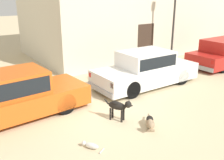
# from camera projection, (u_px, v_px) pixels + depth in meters

# --- Properties ---
(ground_plane) EXTENTS (80.00, 80.00, 0.00)m
(ground_plane) POSITION_uv_depth(u_px,v_px,m) (105.00, 110.00, 8.48)
(ground_plane) COLOR #CCB78E
(parked_sedan_nearest) EXTENTS (4.79, 1.93, 1.45)m
(parked_sedan_nearest) POSITION_uv_depth(u_px,v_px,m) (12.00, 96.00, 7.75)
(parked_sedan_nearest) COLOR #D15619
(parked_sedan_nearest) RESTS_ON ground_plane
(parked_sedan_second) EXTENTS (4.59, 1.78, 1.45)m
(parked_sedan_second) POSITION_uv_depth(u_px,v_px,m) (146.00, 69.00, 10.54)
(parked_sedan_second) COLOR silver
(parked_sedan_second) RESTS_ON ground_plane
(stray_dog_spotted) EXTENTS (0.71, 0.87, 0.38)m
(stray_dog_spotted) POSITION_uv_depth(u_px,v_px,m) (150.00, 122.00, 7.32)
(stray_dog_spotted) COLOR #997F60
(stray_dog_spotted) RESTS_ON ground_plane
(stray_dog_tan) EXTENTS (0.54, 0.87, 0.71)m
(stray_dog_tan) POSITION_uv_depth(u_px,v_px,m) (119.00, 106.00, 7.64)
(stray_dog_tan) COLOR black
(stray_dog_tan) RESTS_ON ground_plane
(stray_cat) EXTENTS (0.40, 0.57, 0.16)m
(stray_cat) POSITION_uv_depth(u_px,v_px,m) (91.00, 146.00, 6.35)
(stray_cat) COLOR beige
(stray_cat) RESTS_ON ground_plane
(street_lamp) EXTENTS (0.22, 0.22, 4.19)m
(street_lamp) POSITION_uv_depth(u_px,v_px,m) (174.00, 14.00, 13.00)
(street_lamp) COLOR #2D2B28
(street_lamp) RESTS_ON ground_plane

